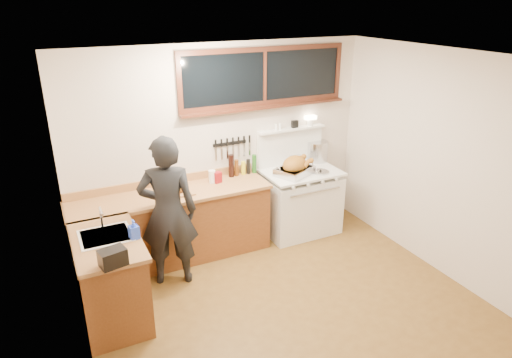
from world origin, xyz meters
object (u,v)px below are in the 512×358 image
vintage_stove (300,200)px  man (168,212)px  cutting_board (178,190)px  roast_turkey (295,167)px

vintage_stove → man: bearing=-168.1°
vintage_stove → man: size_ratio=0.89×
cutting_board → roast_turkey: roast_turkey is taller
man → roast_turkey: 1.85m
roast_turkey → man: bearing=-169.7°
man → roast_turkey: man is taller
man → vintage_stove: bearing=11.9°
vintage_stove → roast_turkey: size_ratio=2.69×
vintage_stove → cutting_board: (-1.72, -0.01, 0.49)m
vintage_stove → roast_turkey: 0.56m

